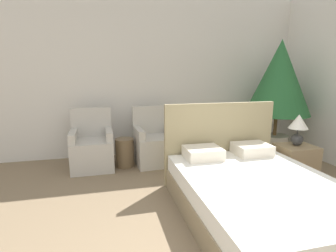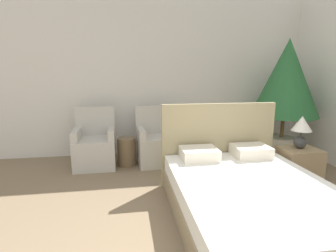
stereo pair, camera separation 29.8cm
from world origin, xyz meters
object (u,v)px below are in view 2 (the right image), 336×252
Objects in this scene: bed at (249,197)px; armchair_near_window_left at (95,149)px; table_lamp at (301,128)px; armchair_near_window_right at (157,146)px; nightstand at (298,166)px; potted_palm at (286,82)px; side_table at (127,152)px.

armchair_near_window_left is (-1.75, 1.89, 0.05)m from bed.
armchair_near_window_left is 2.15× the size of table_lamp.
nightstand is at bearing -36.61° from armchair_near_window_right.
armchair_near_window_left is at bearing 132.76° from bed.
armchair_near_window_left is 3.39m from potted_palm.
armchair_near_window_left is at bearing 178.04° from potted_palm.
armchair_near_window_right is at bearing 3.58° from side_table.
armchair_near_window_right reaches higher than side_table.
potted_palm is at bearing 50.46° from bed.
side_table is at bearing -4.64° from armchair_near_window_left.
side_table is at bearing 154.56° from table_lamp.
armchair_near_window_left reaches higher than table_lamp.
bed is at bearing -48.31° from armchair_near_window_left.
table_lamp is at bearing 77.32° from nightstand.
bed is 1.42m from table_lamp.
potted_palm is (2.21, -0.11, 1.06)m from armchair_near_window_right.
nightstand is at bearing -102.68° from table_lamp.
table_lamp is (-0.39, -1.03, -0.57)m from potted_palm.
bed is 2.20× the size of armchair_near_window_right.
nightstand is at bearing -110.60° from potted_palm.
bed is 1.01× the size of potted_palm.
side_table is (-2.32, 1.10, -0.55)m from table_lamp.
armchair_near_window_left is 2.04× the size of side_table.
table_lamp is 0.95× the size of side_table.
bed reaches higher than armchair_near_window_right.
nightstand is at bearing 34.31° from bed.
armchair_near_window_right is at bearing 177.15° from potted_palm.
potted_palm is at bearing -6.95° from armchair_near_window_right.
table_lamp is (0.00, 0.02, 0.53)m from nightstand.
side_table is (-2.32, 1.12, -0.02)m from nightstand.
table_lamp is at bearing -22.94° from armchair_near_window_left.
armchair_near_window_left is at bearing 176.42° from side_table.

